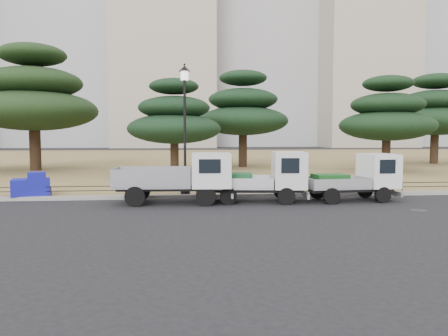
{
  "coord_description": "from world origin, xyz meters",
  "views": [
    {
      "loc": [
        -1.8,
        -15.48,
        2.61
      ],
      "look_at": [
        0.0,
        2.0,
        1.3
      ],
      "focal_mm": 35.0,
      "sensor_mm": 36.0,
      "label": 1
    }
  ],
  "objects": [
    {
      "name": "tower_center_left",
      "position": [
        -5.0,
        85.0,
        27.5
      ],
      "size": [
        22.0,
        20.0,
        55.0
      ],
      "primitive_type": "cube",
      "color": "#AAA08C",
      "rests_on": "ground"
    },
    {
      "name": "manhole",
      "position": [
        6.5,
        -1.2,
        0.01
      ],
      "size": [
        0.6,
        0.6,
        0.01
      ],
      "primitive_type": "cylinder",
      "color": "#2D2D30",
      "rests_on": "ground"
    },
    {
      "name": "curb",
      "position": [
        0.0,
        2.6,
        0.08
      ],
      "size": [
        120.0,
        0.25,
        0.16
      ],
      "primitive_type": "cube",
      "color": "gray",
      "rests_on": "ground"
    },
    {
      "name": "tarp_pile",
      "position": [
        -7.86,
        3.09,
        0.54
      ],
      "size": [
        1.68,
        1.41,
        0.97
      ],
      "rotation": [
        0.0,
        0.0,
        0.26
      ],
      "color": "#1618AA",
      "rests_on": "lawn"
    },
    {
      "name": "pine_center_left",
      "position": [
        -2.1,
        12.29,
        3.63
      ],
      "size": [
        5.93,
        5.93,
        6.03
      ],
      "color": "black",
      "rests_on": "lawn"
    },
    {
      "name": "truck_kei_front",
      "position": [
        1.57,
        1.32,
        0.98
      ],
      "size": [
        3.88,
        2.0,
        1.97
      ],
      "rotation": [
        0.0,
        0.0,
        -0.11
      ],
      "color": "black",
      "rests_on": "ground"
    },
    {
      "name": "truck_kei_rear",
      "position": [
        5.29,
        1.23,
        0.94
      ],
      "size": [
        3.68,
        1.79,
        1.88
      ],
      "rotation": [
        0.0,
        0.0,
        0.07
      ],
      "color": "black",
      "rests_on": "ground"
    },
    {
      "name": "tower_far_east",
      "position": [
        58.0,
        90.0,
        35.0
      ],
      "size": [
        24.0,
        20.0,
        70.0
      ],
      "primitive_type": "cube",
      "color": "#A0A0A5",
      "rests_on": "ground"
    },
    {
      "name": "pine_east_far",
      "position": [
        20.36,
        20.51,
        4.64
      ],
      "size": [
        7.75,
        7.75,
        7.79
      ],
      "color": "black",
      "rests_on": "lawn"
    },
    {
      "name": "street_lamp",
      "position": [
        -1.55,
        2.9,
        3.77
      ],
      "size": [
        0.48,
        0.48,
        5.35
      ],
      "color": "black",
      "rests_on": "lawn"
    },
    {
      "name": "ground",
      "position": [
        0.0,
        0.0,
        0.0
      ],
      "size": [
        220.0,
        220.0,
        0.0
      ],
      "primitive_type": "plane",
      "color": "black"
    },
    {
      "name": "tower_east",
      "position": [
        40.0,
        82.0,
        24.0
      ],
      "size": [
        20.0,
        18.0,
        48.0
      ],
      "primitive_type": "cube",
      "color": "#AAA08C",
      "rests_on": "ground"
    },
    {
      "name": "pine_east_near",
      "position": [
        12.45,
        13.38,
        3.93
      ],
      "size": [
        6.49,
        6.49,
        6.55
      ],
      "color": "black",
      "rests_on": "lawn"
    },
    {
      "name": "lawn",
      "position": [
        0.0,
        30.6,
        0.07
      ],
      "size": [
        120.0,
        56.0,
        0.15
      ],
      "primitive_type": "cube",
      "color": "olive",
      "rests_on": "ground"
    },
    {
      "name": "pine_center_right",
      "position": [
        3.17,
        18.4,
        4.49
      ],
      "size": [
        7.06,
        7.06,
        7.5
      ],
      "color": "black",
      "rests_on": "lawn"
    },
    {
      "name": "truck_large",
      "position": [
        -1.75,
        1.35,
        1.07
      ],
      "size": [
        4.5,
        1.96,
        1.93
      ],
      "rotation": [
        0.0,
        0.0,
        -0.05
      ],
      "color": "black",
      "rests_on": "ground"
    },
    {
      "name": "pipe_fence",
      "position": [
        0.0,
        2.75,
        0.44
      ],
      "size": [
        38.0,
        0.04,
        0.4
      ],
      "color": "black",
      "rests_on": "lawn"
    },
    {
      "name": "pine_west_near",
      "position": [
        -11.9,
        16.47,
        5.22
      ],
      "size": [
        8.79,
        8.79,
        8.79
      ],
      "color": "black",
      "rests_on": "lawn"
    }
  ]
}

